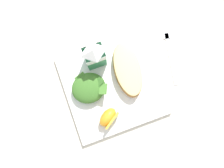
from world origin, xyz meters
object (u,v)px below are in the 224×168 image
(green_salad_pile, at_px, (89,88))
(orange_wedge_front, at_px, (108,118))
(milk_carton, at_px, (94,55))
(metal_fork, at_px, (170,51))
(white_plate, at_px, (112,85))
(cheesy_pizza_bread, at_px, (127,70))

(green_salad_pile, distance_m, orange_wedge_front, 0.10)
(milk_carton, bearing_deg, metal_fork, -11.25)
(orange_wedge_front, bearing_deg, metal_fork, 27.08)
(white_plate, height_order, metal_fork, white_plate)
(green_salad_pile, xyz_separation_m, orange_wedge_front, (0.02, -0.10, -0.00))
(white_plate, height_order, milk_carton, milk_carton)
(cheesy_pizza_bread, xyz_separation_m, milk_carton, (-0.08, 0.06, 0.04))
(cheesy_pizza_bread, relative_size, green_salad_pile, 1.69)
(green_salad_pile, relative_size, milk_carton, 0.96)
(metal_fork, bearing_deg, green_salad_pile, -174.02)
(white_plate, xyz_separation_m, milk_carton, (-0.02, 0.09, 0.07))
(white_plate, height_order, cheesy_pizza_bread, cheesy_pizza_bread)
(white_plate, distance_m, cheesy_pizza_bread, 0.07)
(milk_carton, distance_m, metal_fork, 0.25)
(white_plate, xyz_separation_m, green_salad_pile, (-0.07, 0.01, 0.03))
(white_plate, distance_m, metal_fork, 0.21)
(metal_fork, bearing_deg, orange_wedge_front, -152.92)
(cheesy_pizza_bread, xyz_separation_m, metal_fork, (0.15, 0.02, -0.03))
(orange_wedge_front, bearing_deg, cheesy_pizza_bread, 48.04)
(white_plate, distance_m, green_salad_pile, 0.07)
(white_plate, relative_size, milk_carton, 2.55)
(white_plate, relative_size, metal_fork, 1.49)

